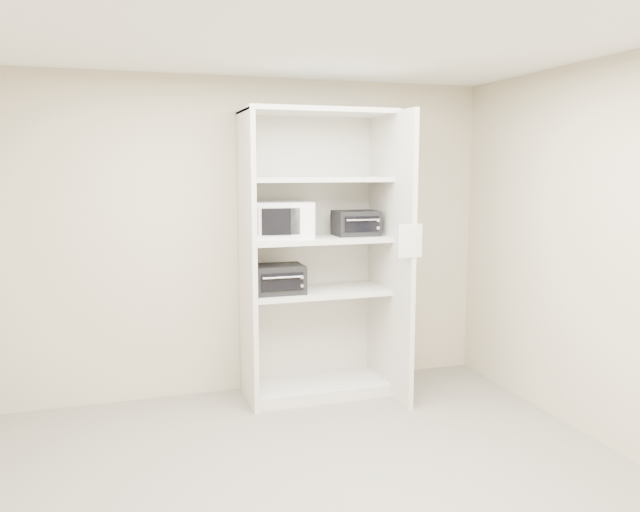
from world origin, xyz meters
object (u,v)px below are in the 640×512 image
object	(u,v)px
shelving_unit	(322,264)
toaster_oven_upper	(356,223)
microwave	(281,220)
toaster_oven_lower	(278,279)

from	to	relation	value
shelving_unit	toaster_oven_upper	world-z (taller)	shelving_unit
shelving_unit	microwave	distance (m)	0.52
shelving_unit	toaster_oven_lower	size ratio (longest dim) A/B	5.77
microwave	toaster_oven_upper	distance (m)	0.65
toaster_oven_upper	toaster_oven_lower	size ratio (longest dim) A/B	0.88
shelving_unit	toaster_oven_lower	world-z (taller)	shelving_unit
microwave	toaster_oven_upper	world-z (taller)	microwave
microwave	toaster_oven_upper	xyz separation A→B (m)	(0.65, -0.04, -0.04)
shelving_unit	microwave	xyz separation A→B (m)	(-0.35, 0.02, 0.39)
shelving_unit	toaster_oven_upper	xyz separation A→B (m)	(0.30, -0.02, 0.35)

